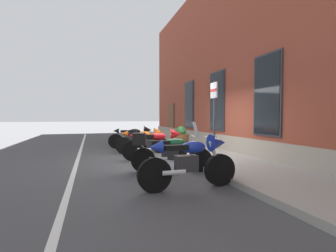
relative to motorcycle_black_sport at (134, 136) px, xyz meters
The scene contains 11 objects.
ground_plane 3.45m from the motorcycle_black_sport, 15.24° to the left, with size 140.00×140.00×0.00m, color #424244.
sidewalk 3.93m from the motorcycle_black_sport, 32.39° to the left, with size 27.60×2.38×0.14m, color gray.
lane_stripe 4.05m from the motorcycle_black_sport, 35.00° to the right, with size 27.60×0.12×0.01m, color silver.
brick_pub_facade 8.41m from the motorcycle_black_sport, 64.67° to the left, with size 21.60×7.45×7.92m.
motorcycle_black_sport is the anchor object (origin of this frame).
motorcycle_orange_sport 1.66m from the motorcycle_black_sport, ahead, with size 0.62×2.05×1.00m.
motorcycle_red_sport 3.31m from the motorcycle_black_sport, ahead, with size 0.70×2.13×1.04m.
motorcycle_green_touring 5.01m from the motorcycle_black_sport, ahead, with size 0.88×2.07×1.30m.
motorcycle_blue_sport 6.58m from the motorcycle_black_sport, ahead, with size 0.62×2.07×1.08m.
parking_sign 5.12m from the motorcycle_black_sport, 17.23° to the left, with size 0.36×0.07×2.30m.
barrel_planter 2.25m from the motorcycle_black_sport, 51.52° to the left, with size 0.66×0.66×0.91m.
Camera 1 is at (7.74, -2.77, 1.43)m, focal length 26.15 mm.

